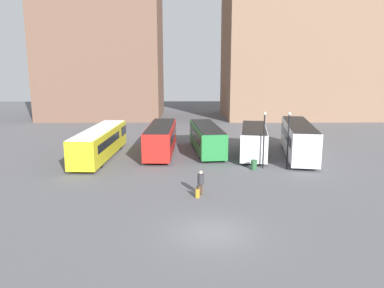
% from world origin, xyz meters
% --- Properties ---
extents(ground_plane, '(160.00, 160.00, 0.00)m').
position_xyz_m(ground_plane, '(0.00, 0.00, 0.00)').
color(ground_plane, '#56565B').
extents(building_block_right, '(27.07, 16.92, 32.85)m').
position_xyz_m(building_block_right, '(19.24, 49.06, 16.42)').
color(building_block_right, '#7F604C').
rests_on(building_block_right, ground_plane).
extents(bus_0, '(3.16, 12.51, 2.87)m').
position_xyz_m(bus_0, '(-9.77, 17.47, 1.57)').
color(bus_0, gold).
rests_on(bus_0, ground_plane).
extents(bus_1, '(2.84, 10.41, 2.98)m').
position_xyz_m(bus_1, '(-3.91, 18.96, 1.62)').
color(bus_1, red).
rests_on(bus_1, ground_plane).
extents(bus_2, '(3.41, 10.58, 2.76)m').
position_xyz_m(bus_2, '(0.80, 19.90, 1.51)').
color(bus_2, '#237A38').
rests_on(bus_2, ground_plane).
extents(bus_3, '(3.97, 9.46, 2.90)m').
position_xyz_m(bus_3, '(5.44, 18.14, 1.57)').
color(bus_3, silver).
rests_on(bus_3, ground_plane).
extents(bus_4, '(4.37, 11.77, 3.33)m').
position_xyz_m(bus_4, '(9.79, 17.51, 1.81)').
color(bus_4, silver).
rests_on(bus_4, ground_plane).
extents(traveler, '(0.46, 0.46, 1.74)m').
position_xyz_m(traveler, '(-0.38, 6.12, 1.04)').
color(traveler, '#4C3828').
rests_on(traveler, ground_plane).
extents(suitcase, '(0.27, 0.42, 0.90)m').
position_xyz_m(suitcase, '(-0.62, 5.66, 0.32)').
color(suitcase, '#B27A1E').
rests_on(suitcase, ground_plane).
extents(lamp_post_0, '(0.28, 0.28, 4.98)m').
position_xyz_m(lamp_post_0, '(5.39, 13.05, 2.98)').
color(lamp_post_0, black).
rests_on(lamp_post_0, ground_plane).
extents(lamp_post_1, '(0.28, 0.28, 4.99)m').
position_xyz_m(lamp_post_1, '(7.42, 12.77, 2.98)').
color(lamp_post_1, black).
rests_on(lamp_post_1, ground_plane).
extents(trash_bin, '(0.52, 0.52, 0.85)m').
position_xyz_m(trash_bin, '(4.52, 12.64, 0.42)').
color(trash_bin, '#285633').
rests_on(trash_bin, ground_plane).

